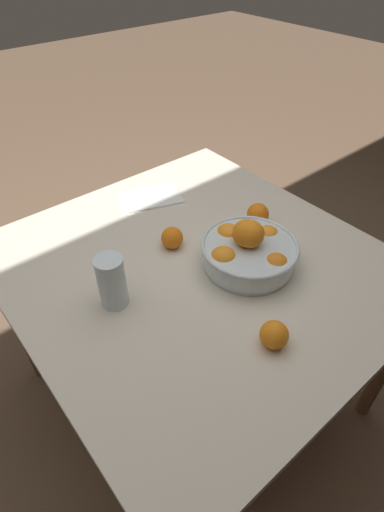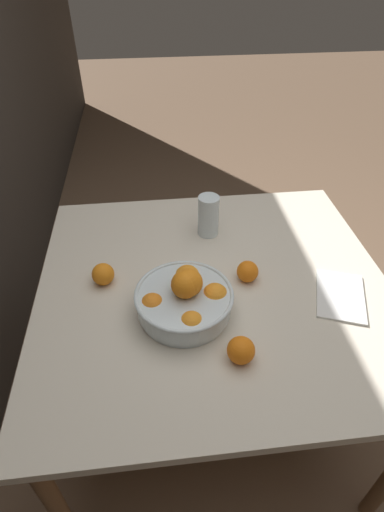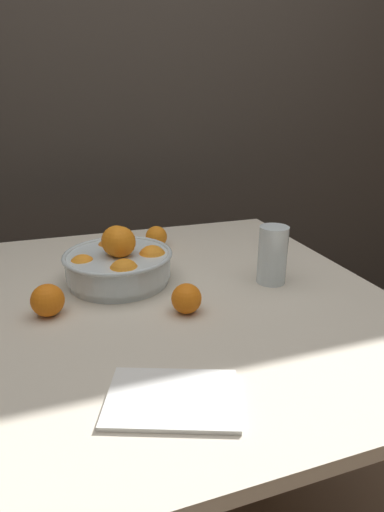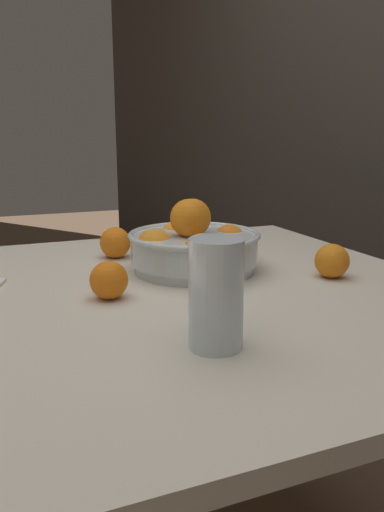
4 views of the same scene
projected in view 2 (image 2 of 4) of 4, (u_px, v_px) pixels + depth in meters
name	position (u px, v px, depth m)	size (l,w,h in m)	color
ground_plane	(208.00, 405.00, 1.78)	(12.00, 12.00, 0.00)	brown
dining_table	(214.00, 300.00, 1.35)	(1.07, 1.14, 0.74)	beige
fruit_bowl	(185.00, 299.00, 1.17)	(0.29, 0.29, 0.16)	silver
juice_glass	(208.00, 217.00, 1.47)	(0.08, 0.08, 0.16)	#F4A314
orange_loose_near_bowl	(241.00, 350.00, 1.05)	(0.08, 0.08, 0.08)	orange
orange_loose_front	(103.00, 274.00, 1.28)	(0.07, 0.07, 0.07)	orange
orange_loose_aside	(248.00, 271.00, 1.29)	(0.07, 0.07, 0.07)	orange
napkin	(340.00, 296.00, 1.25)	(0.22, 0.14, 0.01)	white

